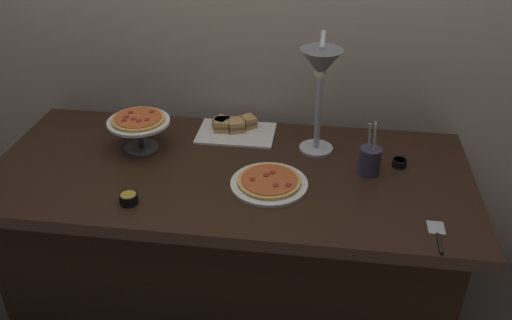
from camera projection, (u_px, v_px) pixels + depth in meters
The scene contains 11 objects.
ground_plane at pixel (234, 305), 2.53m from camera, with size 8.00×8.00×0.00m, color #4C443D.
back_wall at pixel (248, 22), 2.33m from camera, with size 4.40×0.04×2.40m, color #B7A893.
buffet_table at pixel (232, 242), 2.33m from camera, with size 1.90×0.84×0.76m.
heat_lamp at pixel (320, 74), 1.93m from camera, with size 0.15×0.33×0.51m.
pizza_plate_front at pixel (269, 182), 2.03m from camera, with size 0.29×0.29×0.03m.
pizza_plate_center at pixel (139, 123), 2.22m from camera, with size 0.26×0.26×0.15m.
sandwich_platter at pixel (234, 128), 2.39m from camera, with size 0.34×0.23×0.06m.
sauce_cup_near at pixel (129, 198), 1.93m from camera, with size 0.07×0.07×0.04m.
sauce_cup_far at pixel (399, 162), 2.15m from camera, with size 0.06×0.06×0.03m.
utensil_holder at pixel (370, 160), 2.08m from camera, with size 0.08×0.08×0.23m.
serving_spatula at pixel (438, 235), 1.78m from camera, with size 0.06×0.17×0.01m.
Camera 1 is at (0.35, -1.78, 1.90)m, focal length 37.84 mm.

